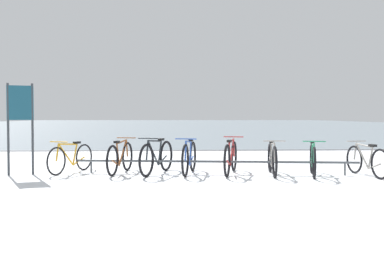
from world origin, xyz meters
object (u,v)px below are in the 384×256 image
Objects in this scene: bicycle_3 at (189,158)px; bicycle_6 at (313,160)px; bicycle_0 at (71,158)px; bicycle_4 at (231,158)px; bicycle_2 at (157,157)px; bicycle_7 at (366,161)px; info_sign at (20,113)px; bicycle_1 at (120,158)px; bicycle_5 at (272,159)px.

bicycle_3 is 2.69m from bicycle_6.
bicycle_0 is 3.63m from bicycle_4.
bicycle_2 is 4.55m from bicycle_7.
info_sign is at bearing -179.09° from bicycle_2.
bicycle_4 is 1.07× the size of bicycle_7.
bicycle_1 reaches higher than bicycle_5.
bicycle_3 reaches higher than bicycle_5.
bicycle_7 is at bearing -7.45° from bicycle_0.
bicycle_1 is 1.00× the size of bicycle_5.
bicycle_6 is at bearing -11.74° from bicycle_5.
bicycle_3 reaches higher than bicycle_6.
bicycle_4 is at bearing -3.85° from bicycle_2.
bicycle_6 is at bearing -7.98° from bicycle_0.
bicycle_0 is at bearing 172.44° from bicycle_1.
bicycle_2 reaches higher than bicycle_1.
info_sign is (-1.00, -0.33, 1.02)m from bicycle_0.
bicycle_7 is at bearing -7.86° from bicycle_5.
bicycle_2 is 3.13m from info_sign.
bicycle_1 is 1.04× the size of bicycle_6.
bicycle_5 is at bearing -7.64° from bicycle_3.
bicycle_4 reaches higher than bicycle_5.
info_sign reaches higher than bicycle_7.
bicycle_6 is at bearing -7.86° from bicycle_2.
bicycle_2 is 1.08× the size of bicycle_6.
bicycle_3 reaches higher than bicycle_7.
bicycle_4 is 1.77m from bicycle_6.
bicycle_5 is at bearing -6.56° from bicycle_2.
bicycle_5 is 0.86m from bicycle_6.
info_sign reaches higher than bicycle_3.
bicycle_3 is at bearing -3.81° from bicycle_2.
bicycle_4 is at bearing 171.01° from bicycle_7.
bicycle_0 is at bearing 173.77° from bicycle_4.
bicycle_4 is (3.61, -0.39, 0.03)m from bicycle_0.
bicycle_0 is 1.98m from bicycle_2.
bicycle_3 is 0.81× the size of info_sign.
bicycle_7 is 7.57m from info_sign.
info_sign reaches higher than bicycle_5.
info_sign is (-2.97, -0.05, 0.99)m from bicycle_2.
bicycle_4 is 4.72m from info_sign.
info_sign is (-3.69, 0.00, 1.00)m from bicycle_3.
bicycle_1 is 1.00× the size of bicycle_3.
bicycle_3 is (1.55, -0.18, 0.01)m from bicycle_1.
bicycle_3 is 1.04× the size of bicycle_7.
bicycle_7 is (3.79, -0.52, -0.03)m from bicycle_3.
bicycle_5 is (3.36, -0.42, -0.00)m from bicycle_1.
bicycle_7 is at bearing -8.99° from bicycle_4.
bicycle_2 is 2.55m from bicycle_5.
bicycle_0 is 5.39m from bicycle_6.
info_sign reaches higher than bicycle_4.
bicycle_1 is (1.14, -0.15, 0.02)m from bicycle_0.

